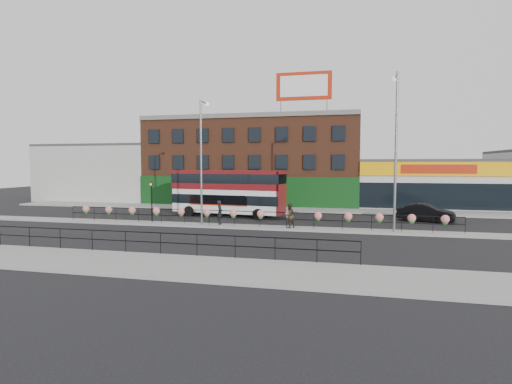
% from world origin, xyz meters
% --- Properties ---
extents(ground, '(120.00, 120.00, 0.00)m').
position_xyz_m(ground, '(0.00, 0.00, 0.00)').
color(ground, black).
rests_on(ground, ground).
extents(south_pavement, '(60.00, 4.00, 0.15)m').
position_xyz_m(south_pavement, '(0.00, -12.00, 0.07)').
color(south_pavement, '#959593').
rests_on(south_pavement, ground).
extents(north_pavement, '(60.00, 4.00, 0.15)m').
position_xyz_m(north_pavement, '(0.00, 12.00, 0.07)').
color(north_pavement, '#959593').
rests_on(north_pavement, ground).
extents(median, '(60.00, 1.60, 0.15)m').
position_xyz_m(median, '(0.00, 0.00, 0.07)').
color(median, '#959593').
rests_on(median, ground).
extents(yellow_line_inner, '(60.00, 0.10, 0.01)m').
position_xyz_m(yellow_line_inner, '(0.00, -9.70, 0.01)').
color(yellow_line_inner, gold).
rests_on(yellow_line_inner, ground).
extents(yellow_line_outer, '(60.00, 0.10, 0.01)m').
position_xyz_m(yellow_line_outer, '(0.00, -9.88, 0.01)').
color(yellow_line_outer, gold).
rests_on(yellow_line_outer, ground).
extents(brick_building, '(25.00, 12.21, 10.30)m').
position_xyz_m(brick_building, '(-4.00, 19.96, 5.13)').
color(brick_building, brown).
rests_on(brick_building, ground).
extents(supermarket, '(15.00, 12.25, 5.30)m').
position_xyz_m(supermarket, '(16.00, 19.90, 2.65)').
color(supermarket, silver).
rests_on(supermarket, ground).
extents(warehouse_west, '(15.50, 12.00, 7.30)m').
position_xyz_m(warehouse_west, '(-24.25, 20.00, 3.65)').
color(warehouse_west, '#B0B1AB').
rests_on(warehouse_west, ground).
extents(billboard, '(6.00, 0.29, 4.40)m').
position_xyz_m(billboard, '(2.50, 14.99, 13.18)').
color(billboard, '#B2240C').
rests_on(billboard, brick_building).
extents(median_railing, '(30.04, 0.56, 1.23)m').
position_xyz_m(median_railing, '(0.00, 0.00, 1.05)').
color(median_railing, black).
rests_on(median_railing, median).
extents(south_railing, '(20.04, 0.05, 1.12)m').
position_xyz_m(south_railing, '(-2.00, -10.10, 0.96)').
color(south_railing, black).
rests_on(south_railing, south_pavement).
extents(double_decker_bus, '(10.69, 3.77, 4.23)m').
position_xyz_m(double_decker_bus, '(-3.34, 6.18, 2.60)').
color(double_decker_bus, white).
rests_on(double_decker_bus, ground).
extents(car, '(4.17, 5.42, 1.49)m').
position_xyz_m(car, '(13.67, 6.54, 0.74)').
color(car, black).
rests_on(car, ground).
extents(pedestrian_a, '(0.83, 0.69, 1.84)m').
position_xyz_m(pedestrian_a, '(-2.22, 0.28, 1.07)').
color(pedestrian_a, black).
rests_on(pedestrian_a, median).
extents(pedestrian_b, '(1.54, 1.54, 1.78)m').
position_xyz_m(pedestrian_b, '(3.23, -0.14, 1.04)').
color(pedestrian_b, '#352A1D').
rests_on(pedestrian_b, median).
extents(lamp_column_west, '(0.34, 1.67, 9.52)m').
position_xyz_m(lamp_column_west, '(-3.59, 0.22, 5.79)').
color(lamp_column_west, slate).
rests_on(lamp_column_west, median).
extents(lamp_column_east, '(0.39, 1.90, 10.85)m').
position_xyz_m(lamp_column_east, '(10.48, 0.12, 6.58)').
color(lamp_column_east, slate).
rests_on(lamp_column_east, median).
extents(traffic_light_median, '(0.15, 0.28, 3.65)m').
position_xyz_m(traffic_light_median, '(-8.00, 0.39, 2.47)').
color(traffic_light_median, black).
rests_on(traffic_light_median, median).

